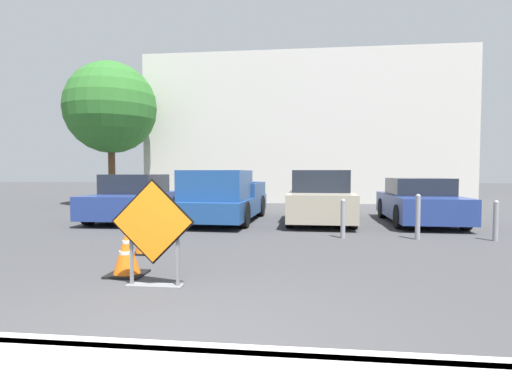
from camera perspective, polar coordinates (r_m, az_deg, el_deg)
ground_plane at (r=13.18m, az=1.83°, el=-3.90°), size 96.00×96.00×0.00m
curb_lip at (r=3.56m, az=-12.77°, el=-21.66°), size 25.95×0.20×0.14m
road_closed_sign at (r=5.51m, az=-14.51°, el=-5.29°), size 1.14×0.20×1.46m
traffic_cone_nearest at (r=6.34m, az=-17.99°, el=-8.32°), size 0.54×0.54×0.68m
traffic_cone_second at (r=7.88m, az=-15.76°, el=-6.20°), size 0.42×0.42×0.66m
traffic_cone_third at (r=9.41m, az=-14.51°, el=-4.49°), size 0.44×0.44×0.74m
parked_car_nearest at (r=13.49m, az=-16.93°, el=-0.95°), size 1.93×4.29×1.48m
pickup_truck at (r=12.38m, az=-4.72°, el=-1.01°), size 2.19×5.10×1.60m
parked_car_second at (r=12.40m, az=9.17°, el=-0.96°), size 2.00×4.13×1.61m
parked_car_third at (r=13.06m, az=22.26°, el=-1.33°), size 2.00×4.31×1.37m
bollard_nearest at (r=9.56m, az=12.32°, el=-3.56°), size 0.12×0.12×0.92m
bollard_second at (r=9.87m, az=22.11°, el=-3.14°), size 0.12×0.12×1.05m
bollard_third at (r=10.45m, az=31.05°, el=-3.38°), size 0.12×0.12×0.92m
building_facade_backdrop at (r=22.53m, az=6.82°, el=8.54°), size 16.49×5.00×7.60m
street_tree_behind_lot at (r=20.21m, az=-20.04°, el=11.20°), size 4.22×4.22×6.67m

